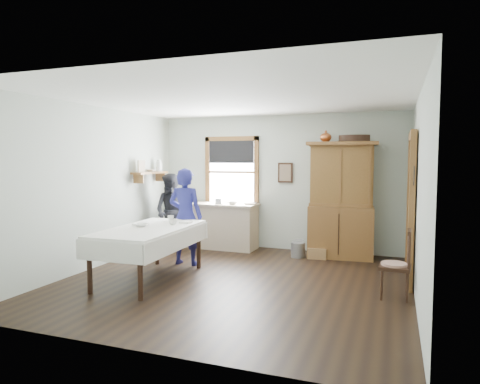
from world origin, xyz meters
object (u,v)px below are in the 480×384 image
at_px(china_hutch, 341,200).
at_px(woman_blue, 186,220).
at_px(spindle_chair, 395,264).
at_px(pail, 298,250).
at_px(wicker_basket, 317,253).
at_px(dining_table, 150,254).
at_px(figure_dark, 172,214).
at_px(work_counter, 219,226).

height_order(china_hutch, woman_blue, china_hutch).
xyz_separation_m(spindle_chair, woman_blue, (-3.40, 0.68, 0.31)).
xyz_separation_m(pail, woman_blue, (-1.71, -1.19, 0.63)).
height_order(pail, woman_blue, woman_blue).
relative_size(wicker_basket, woman_blue, 0.22).
xyz_separation_m(dining_table, figure_dark, (-0.75, 2.05, 0.31)).
bearing_deg(woman_blue, pail, -147.06).
xyz_separation_m(work_counter, figure_dark, (-0.83, -0.46, 0.25)).
xyz_separation_m(china_hutch, woman_blue, (-2.45, -1.45, -0.30)).
relative_size(dining_table, woman_blue, 1.29).
bearing_deg(woman_blue, figure_dark, -52.61).
xyz_separation_m(china_hutch, spindle_chair, (0.95, -2.13, -0.61)).
height_order(dining_table, wicker_basket, dining_table).
bearing_deg(pail, dining_table, -128.86).
distance_m(work_counter, pail, 1.77).
bearing_deg(work_counter, pail, -8.29).
bearing_deg(dining_table, figure_dark, 110.16).
relative_size(spindle_chair, pail, 3.31).
relative_size(china_hutch, spindle_chair, 2.33).
xyz_separation_m(dining_table, wicker_basket, (2.14, 2.26, -0.30)).
bearing_deg(dining_table, china_hutch, 44.51).
bearing_deg(dining_table, woman_blue, 85.86).
height_order(work_counter, china_hutch, china_hutch).
bearing_deg(spindle_chair, dining_table, -169.96).
relative_size(pail, wicker_basket, 0.82).
bearing_deg(china_hutch, work_counter, 174.77).
bearing_deg(wicker_basket, figure_dark, -175.99).
relative_size(china_hutch, woman_blue, 1.38).
relative_size(china_hutch, pail, 7.70).
bearing_deg(figure_dark, wicker_basket, 4.85).
distance_m(work_counter, wicker_basket, 2.12).
bearing_deg(pail, work_counter, 170.46).
height_order(dining_table, woman_blue, woman_blue).
relative_size(work_counter, pail, 5.79).
distance_m(work_counter, spindle_chair, 4.03).
distance_m(dining_table, figure_dark, 2.21).
relative_size(spindle_chair, woman_blue, 0.59).
xyz_separation_m(work_counter, dining_table, (-0.07, -2.51, -0.06)).
xyz_separation_m(spindle_chair, pail, (-1.69, 1.87, -0.32)).
relative_size(dining_table, spindle_chair, 2.17).
bearing_deg(dining_table, wicker_basket, 46.46).
height_order(work_counter, pail, work_counter).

